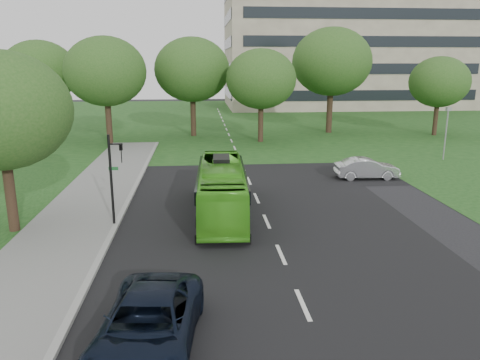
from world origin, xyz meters
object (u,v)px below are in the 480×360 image
at_px(tree_park_b, 192,70).
at_px(office_building, 345,32).
at_px(bus, 222,189).
at_px(suv, 148,325).
at_px(tree_park_e, 439,82).
at_px(camera_pole, 447,126).
at_px(tree_park_c, 261,79).
at_px(tree_park_d, 332,62).
at_px(traffic_light, 114,173).
at_px(sedan, 367,168).
at_px(tree_park_a, 105,72).
at_px(tree_park_f, 40,72).
at_px(tree_side_near, 0,111).

bearing_deg(tree_park_b, office_building, 51.57).
xyz_separation_m(bus, suv, (-2.52, -11.39, -0.54)).
distance_m(tree_park_e, camera_pole, 13.80).
bearing_deg(tree_park_c, tree_park_e, 7.68).
height_order(office_building, tree_park_d, office_building).
relative_size(tree_park_e, traffic_light, 1.87).
distance_m(tree_park_d, sedan, 22.01).
height_order(tree_park_e, camera_pole, tree_park_e).
distance_m(tree_park_b, suv, 38.09).
relative_size(traffic_light, camera_pole, 1.05).
height_order(tree_park_a, tree_park_f, tree_park_a).
distance_m(tree_park_c, sedan, 16.89).
bearing_deg(suv, bus, 83.66).
bearing_deg(suv, tree_side_near, 131.76).
distance_m(tree_park_b, tree_park_c, 7.84).
height_order(sedan, traffic_light, traffic_light).
xyz_separation_m(bus, sedan, (9.88, 6.61, -0.61)).
xyz_separation_m(tree_park_f, sedan, (26.52, -19.85, -5.86)).
xyz_separation_m(tree_park_d, tree_side_near, (-22.63, -28.87, -2.06)).
bearing_deg(office_building, tree_park_e, -90.71).
height_order(tree_park_b, suv, tree_park_b).
distance_m(tree_park_d, suv, 42.25).
relative_size(tree_park_e, tree_side_near, 1.01).
xyz_separation_m(traffic_light, camera_pole, (23.06, 13.45, 0.12)).
xyz_separation_m(tree_park_b, tree_park_d, (14.70, 1.07, 0.77)).
height_order(tree_park_b, camera_pole, tree_park_b).
height_order(sedan, camera_pole, camera_pole).
relative_size(tree_park_f, traffic_light, 2.22).
xyz_separation_m(tree_park_b, tree_park_f, (-15.01, 0.24, -0.18)).
distance_m(tree_side_near, traffic_light, 5.42).
bearing_deg(tree_side_near, tree_park_e, 38.04).
relative_size(tree_park_d, suv, 2.05).
distance_m(office_building, bus, 64.30).
height_order(tree_park_a, tree_park_e, tree_park_a).
bearing_deg(tree_park_d, suv, -111.95).
xyz_separation_m(office_building, suv, (-26.56, -69.96, -11.75)).
xyz_separation_m(tree_park_f, bus, (16.64, -26.46, -5.25)).
xyz_separation_m(tree_park_c, tree_park_f, (-21.48, 4.60, 0.61)).
bearing_deg(camera_pole, tree_park_d, 130.97).
distance_m(tree_park_b, tree_park_f, 15.02).
bearing_deg(tree_park_a, sedan, -38.20).
distance_m(tree_park_a, tree_park_d, 23.15).
bearing_deg(suv, camera_pole, 54.84).
bearing_deg(traffic_light, tree_park_e, 48.66).
distance_m(tree_park_f, bus, 31.69).
xyz_separation_m(sedan, suv, (-12.40, -18.00, 0.07)).
distance_m(tree_park_b, camera_pole, 24.61).
relative_size(tree_park_d, traffic_light, 2.56).
relative_size(tree_park_e, bus, 0.87).
bearing_deg(tree_park_f, tree_park_d, 1.62).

